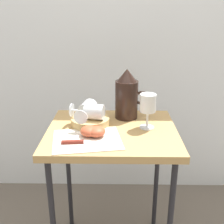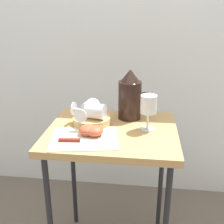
% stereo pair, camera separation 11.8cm
% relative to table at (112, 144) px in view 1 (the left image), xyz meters
% --- Properties ---
extents(curtain_drape, '(2.40, 0.03, 2.21)m').
position_rel_table_xyz_m(curtain_drape, '(0.00, 0.61, 0.48)').
color(curtain_drape, white).
rests_on(curtain_drape, ground_plane).
extents(table, '(0.56, 0.47, 0.70)m').
position_rel_table_xyz_m(table, '(0.00, 0.00, 0.00)').
color(table, tan).
rests_on(table, ground_plane).
extents(linen_napkin, '(0.30, 0.25, 0.00)m').
position_rel_table_xyz_m(linen_napkin, '(-0.10, -0.11, 0.07)').
color(linen_napkin, silver).
rests_on(linen_napkin, table).
extents(basket_tray, '(0.17, 0.17, 0.03)m').
position_rel_table_xyz_m(basket_tray, '(-0.10, 0.05, 0.09)').
color(basket_tray, tan).
rests_on(basket_tray, table).
extents(pitcher, '(0.16, 0.11, 0.24)m').
position_rel_table_xyz_m(pitcher, '(0.07, 0.14, 0.17)').
color(pitcher, black).
rests_on(pitcher, table).
extents(wine_glass_upright, '(0.07, 0.07, 0.15)m').
position_rel_table_xyz_m(wine_glass_upright, '(0.15, 0.02, 0.18)').
color(wine_glass_upright, silver).
rests_on(wine_glass_upright, table).
extents(wine_glass_tipped_near, '(0.09, 0.16, 0.07)m').
position_rel_table_xyz_m(wine_glass_tipped_near, '(-0.11, 0.06, 0.14)').
color(wine_glass_tipped_near, silver).
rests_on(wine_glass_tipped_near, basket_tray).
extents(wine_glass_tipped_far, '(0.16, 0.09, 0.07)m').
position_rel_table_xyz_m(wine_glass_tipped_far, '(-0.08, 0.03, 0.14)').
color(wine_glass_tipped_far, silver).
rests_on(wine_glass_tipped_far, basket_tray).
extents(apple_half_left, '(0.07, 0.07, 0.04)m').
position_rel_table_xyz_m(apple_half_left, '(-0.09, -0.07, 0.10)').
color(apple_half_left, '#C15133').
rests_on(apple_half_left, linen_napkin).
extents(apple_half_right, '(0.07, 0.07, 0.04)m').
position_rel_table_xyz_m(apple_half_right, '(-0.06, -0.08, 0.10)').
color(apple_half_right, '#C15133').
rests_on(apple_half_right, linen_napkin).
extents(knife, '(0.23, 0.03, 0.01)m').
position_rel_table_xyz_m(knife, '(-0.11, -0.14, 0.08)').
color(knife, silver).
rests_on(knife, linen_napkin).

